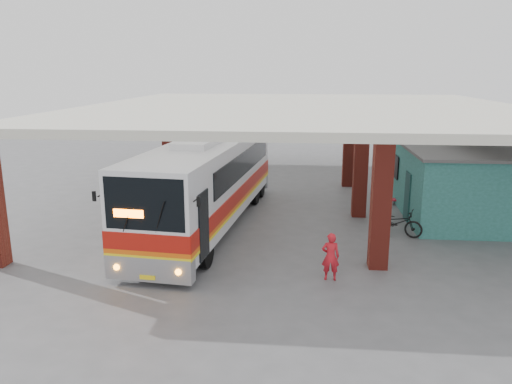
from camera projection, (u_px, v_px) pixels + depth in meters
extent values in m
plane|color=#515154|center=(289.00, 235.00, 19.59)|extent=(90.00, 90.00, 0.00)
cube|color=maroon|center=(381.00, 203.00, 15.90)|extent=(0.60, 0.60, 4.35)
cube|color=maroon|center=(360.00, 168.00, 21.70)|extent=(0.60, 0.60, 4.35)
cube|color=maroon|center=(349.00, 147.00, 27.50)|extent=(0.60, 0.60, 4.35)
cube|color=maroon|center=(166.00, 129.00, 36.39)|extent=(0.60, 0.60, 4.35)
cube|color=maroon|center=(441.00, 132.00, 34.60)|extent=(0.60, 0.60, 4.35)
cube|color=beige|center=(304.00, 108.00, 24.77)|extent=(21.00, 23.00, 0.30)
cube|color=#286557|center=(459.00, 180.00, 22.41)|extent=(5.00, 8.00, 3.00)
cube|color=#535353|center=(462.00, 146.00, 22.05)|extent=(5.20, 8.20, 0.12)
cube|color=#153A38|center=(407.00, 197.00, 21.30)|extent=(0.08, 0.95, 2.10)
cube|color=black|center=(396.00, 166.00, 24.03)|extent=(0.08, 1.20, 1.00)
cube|color=black|center=(395.00, 166.00, 24.03)|extent=(0.04, 1.30, 1.10)
cube|color=silver|center=(209.00, 178.00, 20.41)|extent=(3.95, 13.04, 3.00)
cube|color=silver|center=(200.00, 142.00, 19.01)|extent=(1.60, 3.32, 0.27)
cube|color=gray|center=(150.00, 268.00, 14.81)|extent=(2.72, 0.70, 0.75)
cube|color=#A8140B|center=(209.00, 191.00, 20.55)|extent=(3.99, 13.05, 0.53)
cube|color=#E45A0C|center=(209.00, 199.00, 20.62)|extent=(3.99, 13.05, 0.14)
cube|color=yellow|center=(209.00, 202.00, 20.65)|extent=(3.99, 13.05, 0.11)
cube|color=black|center=(144.00, 204.00, 14.20)|extent=(2.42, 0.34, 1.55)
cube|color=black|center=(184.00, 160.00, 21.35)|extent=(1.02, 9.58, 0.96)
cube|color=black|center=(245.00, 162.00, 20.84)|extent=(1.02, 9.58, 0.96)
cube|color=#FF5905|center=(128.00, 214.00, 14.30)|extent=(0.91, 0.14, 0.24)
sphere|color=orange|center=(117.00, 267.00, 14.78)|extent=(0.19, 0.19, 0.19)
sphere|color=orange|center=(178.00, 272.00, 14.41)|extent=(0.19, 0.19, 0.19)
cube|color=yellow|center=(147.00, 278.00, 14.64)|extent=(0.48, 0.08, 0.13)
cylinder|color=black|center=(138.00, 247.00, 16.70)|extent=(0.45, 1.10, 1.07)
cylinder|color=black|center=(205.00, 252.00, 16.26)|extent=(0.45, 1.10, 1.07)
cylinder|color=black|center=(208.00, 191.00, 24.55)|extent=(0.45, 1.10, 1.07)
cylinder|color=black|center=(254.00, 193.00, 24.11)|extent=(0.45, 1.10, 1.07)
cylinder|color=black|center=(216.00, 185.00, 25.87)|extent=(0.45, 1.10, 1.07)
cylinder|color=black|center=(260.00, 187.00, 25.44)|extent=(0.45, 1.10, 1.07)
imported|color=black|center=(396.00, 222.00, 19.45)|extent=(2.16, 1.47, 1.07)
imported|color=red|center=(330.00, 257.00, 15.25)|extent=(0.55, 0.37, 1.51)
cube|color=red|center=(396.00, 200.00, 24.08)|extent=(0.54, 0.54, 0.06)
cube|color=red|center=(399.00, 194.00, 24.06)|extent=(0.19, 0.41, 0.60)
cylinder|color=black|center=(394.00, 203.00, 23.91)|extent=(0.03, 0.03, 0.20)
cylinder|color=black|center=(400.00, 203.00, 23.99)|extent=(0.03, 0.03, 0.20)
cylinder|color=black|center=(390.00, 202.00, 24.23)|extent=(0.03, 0.03, 0.20)
cylinder|color=black|center=(397.00, 201.00, 24.31)|extent=(0.03, 0.03, 0.20)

